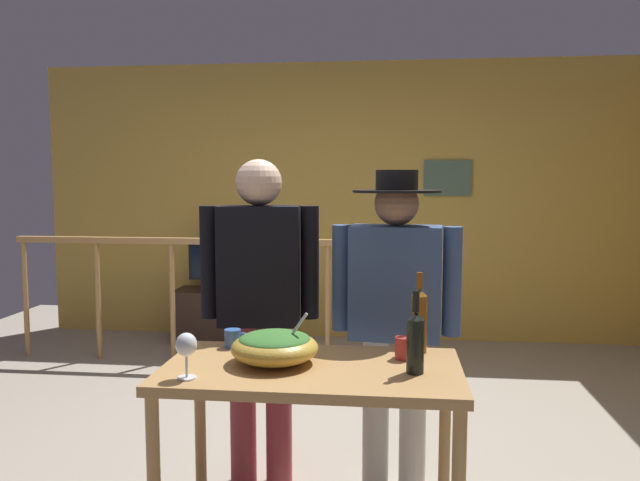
# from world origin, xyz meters

# --- Properties ---
(ground_plane) EXTENTS (7.45, 7.45, 0.00)m
(ground_plane) POSITION_xyz_m (0.00, 0.00, 0.00)
(ground_plane) COLOR #9E9384
(back_wall) EXTENTS (5.73, 0.10, 2.62)m
(back_wall) POSITION_xyz_m (0.00, 2.65, 1.31)
(back_wall) COLOR gold
(back_wall) RESTS_ON ground_plane
(framed_picture) EXTENTS (0.44, 0.03, 0.33)m
(framed_picture) POSITION_xyz_m (1.02, 2.59, 1.53)
(framed_picture) COLOR #4F6B56
(stair_railing) EXTENTS (3.36, 0.10, 1.09)m
(stair_railing) POSITION_xyz_m (-0.46, 1.66, 0.69)
(stair_railing) COLOR #B2844C
(stair_railing) RESTS_ON ground_plane
(tv_console) EXTENTS (0.90, 0.40, 0.49)m
(tv_console) POSITION_xyz_m (-1.04, 2.30, 0.25)
(tv_console) COLOR #38281E
(tv_console) RESTS_ON ground_plane
(flat_screen_tv) EXTENTS (0.62, 0.12, 0.46)m
(flat_screen_tv) POSITION_xyz_m (-1.04, 2.27, 0.76)
(flat_screen_tv) COLOR black
(flat_screen_tv) RESTS_ON tv_console
(serving_table) EXTENTS (1.18, 0.64, 0.79)m
(serving_table) POSITION_xyz_m (0.20, -0.92, 0.69)
(serving_table) COLOR #B2844C
(serving_table) RESTS_ON ground_plane
(salad_bowl) EXTENTS (0.35, 0.35, 0.21)m
(salad_bowl) POSITION_xyz_m (0.05, -0.91, 0.86)
(salad_bowl) COLOR gold
(salad_bowl) RESTS_ON serving_table
(wine_glass) EXTENTS (0.08, 0.08, 0.17)m
(wine_glass) POSITION_xyz_m (-0.24, -1.13, 0.91)
(wine_glass) COLOR silver
(wine_glass) RESTS_ON serving_table
(wine_bottle_dark) EXTENTS (0.07, 0.07, 0.32)m
(wine_bottle_dark) POSITION_xyz_m (0.60, -0.97, 0.92)
(wine_bottle_dark) COLOR black
(wine_bottle_dark) RESTS_ON serving_table
(wine_bottle_amber) EXTENTS (0.07, 0.07, 0.34)m
(wine_bottle_amber) POSITION_xyz_m (0.63, -0.68, 0.94)
(wine_bottle_amber) COLOR brown
(wine_bottle_amber) RESTS_ON serving_table
(mug_red) EXTENTS (0.11, 0.07, 0.09)m
(mug_red) POSITION_xyz_m (0.57, -0.79, 0.84)
(mug_red) COLOR #B7332D
(mug_red) RESTS_ON serving_table
(mug_blue) EXTENTS (0.11, 0.07, 0.08)m
(mug_blue) POSITION_xyz_m (-0.17, -0.69, 0.83)
(mug_blue) COLOR #3866B2
(mug_blue) RESTS_ON serving_table
(person_standing_left) EXTENTS (0.58, 0.26, 1.62)m
(person_standing_left) POSITION_xyz_m (-0.13, -0.34, 0.96)
(person_standing_left) COLOR #9E3842
(person_standing_left) RESTS_ON ground_plane
(person_standing_right) EXTENTS (0.62, 0.42, 1.57)m
(person_standing_right) POSITION_xyz_m (0.53, -0.34, 0.93)
(person_standing_right) COLOR beige
(person_standing_right) RESTS_ON ground_plane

